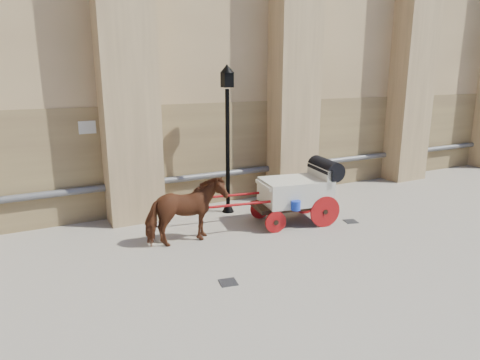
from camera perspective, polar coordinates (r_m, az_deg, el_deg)
ground at (r=9.05m, az=-1.69°, el=-11.02°), size 90.00×90.00×0.00m
horse at (r=9.84m, az=-7.23°, el=-4.21°), size 1.85×0.90×1.54m
carriage at (r=11.25m, az=7.98°, el=-1.23°), size 3.88×1.62×1.65m
street_lamp at (r=11.70m, az=-1.67°, el=5.91°), size 0.38×0.38×4.06m
drain_grate_near at (r=8.29m, az=-1.59°, el=-13.48°), size 0.37×0.37×0.01m
drain_grate_far at (r=11.77m, az=14.56°, el=-5.37°), size 0.39×0.39×0.01m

